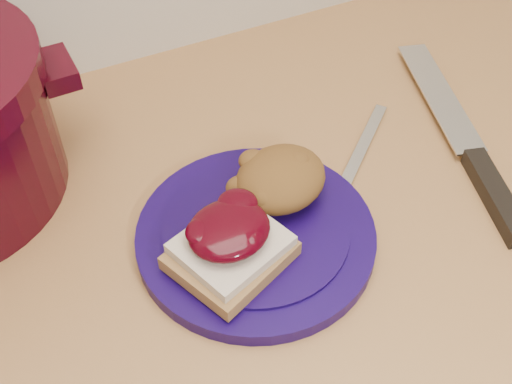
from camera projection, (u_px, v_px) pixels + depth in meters
name	position (u px, v px, depth m)	size (l,w,h in m)	color
plate	(256.00, 236.00, 0.66)	(0.24, 0.24, 0.02)	#120440
sandwich	(230.00, 243.00, 0.61)	(0.13, 0.12, 0.05)	olive
stuffing_mound	(281.00, 179.00, 0.66)	(0.10, 0.09, 0.05)	brown
chef_knife	(479.00, 165.00, 0.72)	(0.13, 0.34, 0.02)	black
butter_knife	(360.00, 151.00, 0.75)	(0.18, 0.01, 0.00)	silver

